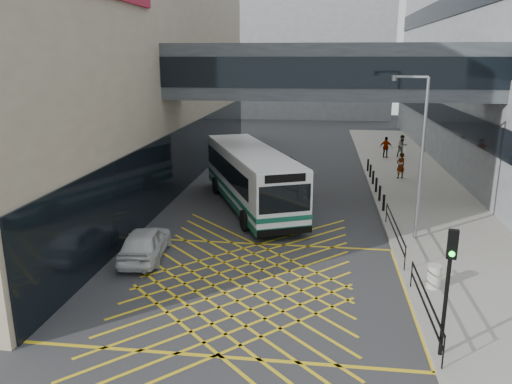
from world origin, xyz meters
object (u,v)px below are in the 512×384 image
at_px(street_lamp, 419,149).
at_px(pedestrian_a, 401,166).
at_px(car_white, 145,242).
at_px(bus, 251,176).
at_px(pedestrian_c, 386,147).
at_px(pedestrian_b, 402,146).
at_px(car_dark, 286,190).
at_px(traffic_light, 449,275).
at_px(car_silver, 283,164).
at_px(litter_bin, 434,277).

bearing_deg(street_lamp, pedestrian_a, 100.91).
height_order(car_white, street_lamp, street_lamp).
relative_size(bus, pedestrian_c, 6.83).
height_order(bus, pedestrian_c, bus).
bearing_deg(pedestrian_b, pedestrian_c, 179.36).
relative_size(bus, car_dark, 2.56).
xyz_separation_m(bus, street_lamp, (8.19, -4.51, 2.56)).
relative_size(car_white, pedestrian_b, 2.40).
distance_m(street_lamp, pedestrian_a, 12.60).
bearing_deg(traffic_light, pedestrian_c, 95.58).
relative_size(car_dark, car_silver, 1.01).
bearing_deg(litter_bin, car_silver, 110.30).
xyz_separation_m(car_white, pedestrian_c, (12.65, 23.08, 0.34)).
xyz_separation_m(bus, car_silver, (1.21, 8.81, -1.06)).
xyz_separation_m(car_white, car_dark, (5.30, 9.35, 0.03)).
bearing_deg(bus, car_white, -135.47).
distance_m(bus, car_dark, 2.52).
bearing_deg(car_white, car_silver, -110.81).
bearing_deg(pedestrian_a, pedestrian_b, -126.40).
bearing_deg(pedestrian_b, car_white, -144.32).
height_order(car_dark, car_silver, car_dark).
xyz_separation_m(litter_bin, pedestrian_a, (1.31, 17.42, 0.45)).
height_order(car_white, pedestrian_c, pedestrian_c).
bearing_deg(bus, car_dark, 9.06).
height_order(traffic_light, litter_bin, traffic_light).
relative_size(car_white, pedestrian_c, 2.51).
xyz_separation_m(litter_bin, pedestrian_b, (2.59, 25.37, 0.48)).
bearing_deg(pedestrian_b, car_dark, -145.06).
relative_size(car_white, car_silver, 0.95).
bearing_deg(car_silver, pedestrian_a, 170.43).
height_order(street_lamp, litter_bin, street_lamp).
bearing_deg(bus, pedestrian_a, 15.84).
height_order(traffic_light, pedestrian_c, traffic_light).
bearing_deg(litter_bin, traffic_light, -99.23).
height_order(bus, car_white, bus).
bearing_deg(pedestrian_c, car_silver, 51.00).
relative_size(car_silver, pedestrian_b, 2.52).
distance_m(litter_bin, pedestrian_c, 24.81).
bearing_deg(bus, pedestrian_c, 35.08).
relative_size(litter_bin, pedestrian_b, 0.47).
distance_m(traffic_light, pedestrian_b, 30.06).
xyz_separation_m(car_silver, traffic_light, (6.17, -23.10, 1.91)).
distance_m(car_silver, pedestrian_c, 10.16).
relative_size(bus, litter_bin, 13.82).
distance_m(litter_bin, pedestrian_b, 25.51).
bearing_deg(bus, pedestrian_b, 32.42).
xyz_separation_m(car_white, traffic_light, (10.73, -6.16, 1.92)).
height_order(car_dark, pedestrian_a, pedestrian_a).
xyz_separation_m(traffic_light, pedestrian_b, (3.32, 29.84, -1.55)).
xyz_separation_m(car_silver, pedestrian_c, (8.08, 6.14, 0.32)).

